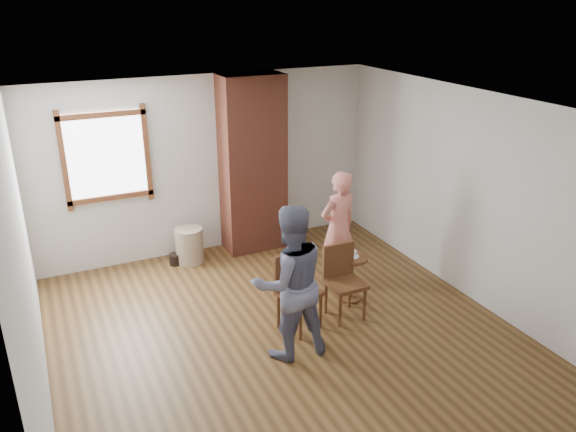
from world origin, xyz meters
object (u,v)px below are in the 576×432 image
(side_table, at_px, (351,271))
(person_pink, at_px, (338,228))
(dining_chair_left, at_px, (295,287))
(dining_chair_right, at_px, (343,277))
(man, at_px, (289,282))
(stoneware_crock, at_px, (189,245))

(side_table, distance_m, person_pink, 0.63)
(dining_chair_left, relative_size, dining_chair_right, 1.03)
(side_table, distance_m, man, 1.44)
(dining_chair_right, distance_m, side_table, 0.39)
(dining_chair_left, relative_size, man, 0.54)
(stoneware_crock, bearing_deg, dining_chair_left, -73.62)
(stoneware_crock, xyz_separation_m, person_pink, (1.63, -1.41, 0.51))
(dining_chair_right, relative_size, side_table, 1.47)
(stoneware_crock, xyz_separation_m, side_table, (1.54, -1.91, 0.15))
(dining_chair_right, xyz_separation_m, man, (-0.91, -0.44, 0.35))
(side_table, relative_size, man, 0.35)
(dining_chair_left, xyz_separation_m, side_table, (0.90, 0.24, -0.11))
(person_pink, bearing_deg, dining_chair_right, 53.07)
(side_table, bearing_deg, stoneware_crock, 128.81)
(dining_chair_left, bearing_deg, side_table, -5.67)
(dining_chair_right, bearing_deg, dining_chair_left, 178.70)
(man, bearing_deg, dining_chair_left, -119.87)
(dining_chair_left, bearing_deg, person_pink, 16.20)
(stoneware_crock, bearing_deg, man, -82.25)
(side_table, bearing_deg, person_pink, 79.67)
(dining_chair_left, height_order, person_pink, person_pink)
(dining_chair_left, xyz_separation_m, dining_chair_right, (0.63, -0.01, -0.01))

